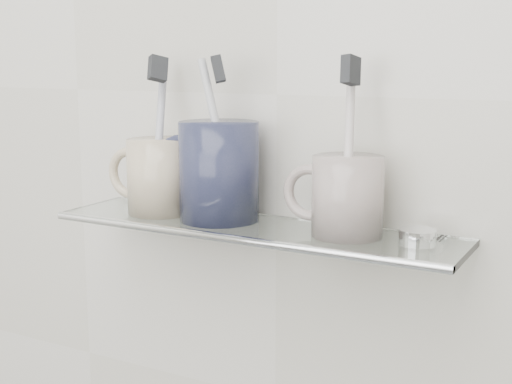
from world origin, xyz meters
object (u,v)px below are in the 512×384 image
Objects in this scene: shelf_glass at (252,228)px; mug_center at (219,171)px; mug_right at (348,196)px; mug_left at (161,176)px.

mug_center is (-0.05, 0.00, 0.06)m from shelf_glass.
mug_center is 0.17m from mug_right.
mug_right is (0.17, 0.00, -0.02)m from mug_center.
mug_left is 0.09m from mug_center.
shelf_glass is at bearing 4.88° from mug_center.
mug_center is at bearing -174.18° from mug_right.
mug_right is at bearing 20.54° from mug_left.
mug_left is at bearing 177.89° from shelf_glass.
mug_left is 1.06× the size of mug_right.
mug_left reaches higher than mug_right.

